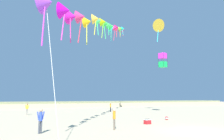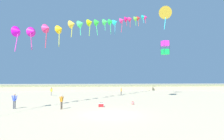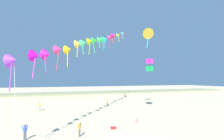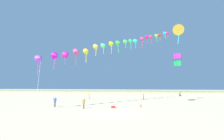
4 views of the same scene
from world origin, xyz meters
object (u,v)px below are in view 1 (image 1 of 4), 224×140
person_near_right (114,117)px  beach_ball (167,118)px  person_mid_center (41,119)px  person_near_left (110,107)px  beach_cooler (147,122)px  person_far_left (27,108)px  large_kite_low_lead (158,25)px  large_kite_mid_trail (163,60)px

person_near_right → beach_ball: bearing=22.3°
person_mid_center → person_near_left: bearing=50.2°
beach_cooler → person_near_left: bearing=73.9°
person_far_left → large_kite_low_lead: size_ratio=0.37×
beach_ball → large_kite_mid_trail: bearing=48.5°
person_mid_center → large_kite_low_lead: large_kite_low_lead is taller
person_near_right → large_kite_low_lead: 26.05m
large_kite_mid_trail → beach_cooler: bearing=-138.1°
large_kite_mid_trail → beach_cooler: size_ratio=4.18×
large_kite_low_lead → beach_ball: 20.27m
person_far_left → beach_cooler: 17.91m
beach_cooler → beach_ball: beach_cooler is taller
person_mid_center → large_kite_low_lead: size_ratio=0.37×
person_mid_center → person_far_left: person_mid_center is taller
large_kite_low_lead → beach_ball: bearing=-128.7°
person_near_left → beach_ball: (-0.59, -14.28, -0.69)m
person_near_right → large_kite_low_lead: bearing=39.6°
large_kite_mid_trail → beach_cooler: large_kite_mid_trail is taller
person_near_right → person_far_left: person_far_left is taller
person_far_left → person_near_right: bearing=-75.3°
person_near_left → person_far_left: (-13.39, -0.56, 0.07)m
person_near_left → beach_cooler: (-4.68, -16.19, -0.66)m
person_near_right → person_near_left: bearing=63.3°
person_near_left → person_near_right: size_ratio=0.97×
beach_cooler → beach_ball: bearing=25.0°
person_near_left → beach_cooler: size_ratio=2.61×
person_near_right → beach_ball: (8.33, 3.41, -0.71)m
person_far_left → large_kite_mid_trail: size_ratio=0.67×
large_kite_low_lead → beach_cooler: size_ratio=7.63×
large_kite_mid_trail → person_far_left: bearing=165.5°
person_near_right → person_far_left: (-4.48, 17.13, 0.04)m
person_near_left → beach_ball: person_near_left is taller
person_near_left → large_kite_mid_trail: large_kite_mid_trail is taller
person_mid_center → beach_ball: 13.68m
person_near_right → person_far_left: bearing=104.7°
person_mid_center → beach_ball: bearing=10.7°
person_near_left → large_kite_mid_trail: 11.93m
person_far_left → large_kite_mid_trail: 22.36m
large_kite_low_lead → person_near_right: bearing=-140.4°
beach_cooler → beach_ball: (4.10, 1.91, -0.03)m
person_far_left → large_kite_low_lead: 25.86m
person_near_right → large_kite_low_lead: large_kite_low_lead is taller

